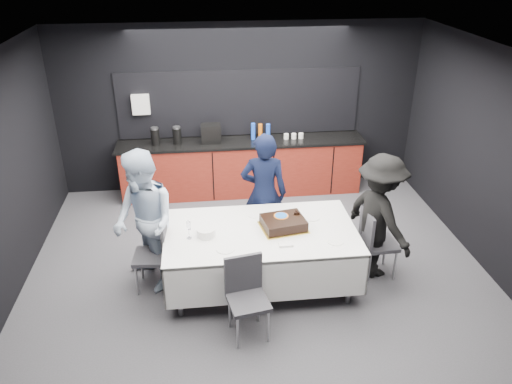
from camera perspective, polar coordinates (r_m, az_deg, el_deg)
ground at (r=6.81m, az=0.10°, el=-8.28°), size 6.00×6.00×0.00m
room_shell at (r=5.94m, az=0.11°, el=6.53°), size 6.04×5.04×2.82m
kitchenette at (r=8.47m, az=-1.75°, el=3.39°), size 4.10×0.64×2.05m
party_table at (r=6.12m, az=0.54°, el=-5.53°), size 2.32×1.32×0.78m
cake_assembly at (r=6.08m, az=3.15°, el=-3.56°), size 0.60×0.52×0.17m
plate_stack at (r=5.95m, az=-5.73°, el=-4.59°), size 0.22×0.22×0.10m
loose_plate_near at (r=5.72m, az=-3.53°, el=-6.50°), size 0.22×0.22×0.01m
loose_plate_right_a at (r=6.36m, az=6.32°, el=-2.86°), size 0.22×0.22×0.01m
loose_plate_right_b at (r=5.91m, az=9.05°, el=-5.59°), size 0.19×0.19×0.01m
loose_plate_far at (r=6.37m, az=-0.17°, el=-2.62°), size 0.18×0.18×0.01m
fork_pile at (r=5.78m, az=3.41°, el=-5.99°), size 0.16×0.10×0.03m
champagne_flute at (r=5.87m, az=-7.71°, el=-3.94°), size 0.06×0.06×0.22m
chair_left at (r=6.24m, az=-11.22°, el=-6.57°), size 0.45×0.45×0.92m
chair_right at (r=6.53m, az=13.32°, el=-5.20°), size 0.44×0.44×0.92m
chair_near at (r=5.49m, az=-1.13°, el=-11.26°), size 0.49×0.49×0.92m
person_center at (r=6.73m, az=0.90°, el=-0.17°), size 0.68×0.49×1.72m
person_left at (r=6.13m, az=-12.65°, el=-3.39°), size 1.03×1.10×1.80m
person_right at (r=6.43m, az=13.87°, el=-2.76°), size 0.97×1.22×1.65m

